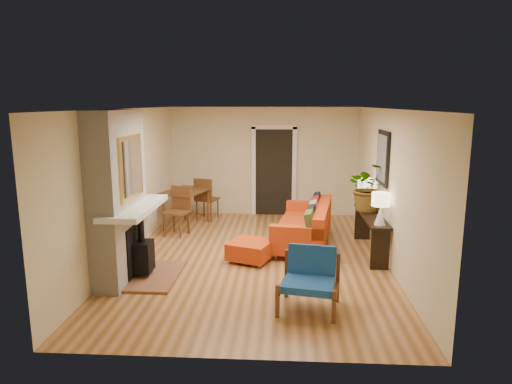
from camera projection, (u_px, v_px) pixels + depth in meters
The scene contains 10 objects.
room_shell at pixel (289, 168), 10.37m from camera, with size 6.50×6.50×6.50m.
fireplace at pixel (121, 200), 6.97m from camera, with size 1.09×1.68×2.60m.
sofa at pixel (308, 225), 8.76m from camera, with size 1.27×2.31×0.87m.
ottoman at pixel (251, 250), 7.90m from camera, with size 0.87×0.87×0.34m.
blue_chair at pixel (310, 276), 6.09m from camera, with size 0.88×0.87×0.80m.
dining_table at pixel (189, 198), 9.99m from camera, with size 1.16×1.89×1.00m.
console_table at pixel (371, 222), 8.22m from camera, with size 0.34×1.85×0.72m.
lamp_near at pixel (381, 205), 7.43m from camera, with size 0.30×0.30×0.54m.
lamp_far at pixel (366, 189), 8.80m from camera, with size 0.30×0.30×0.54m.
houseplant at pixel (369, 187), 8.37m from camera, with size 0.82×0.71×0.91m, color #1E5919.
Camera 1 is at (0.48, -7.68, 2.70)m, focal length 32.00 mm.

